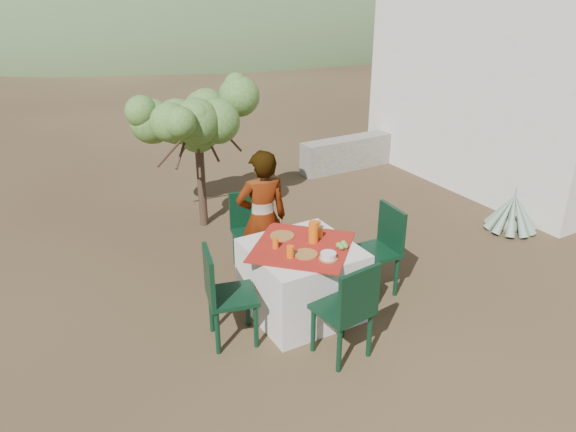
{
  "coord_description": "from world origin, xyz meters",
  "views": [
    {
      "loc": [
        -2.42,
        -4.29,
        3.33
      ],
      "look_at": [
        0.23,
        0.35,
        0.92
      ],
      "focal_mm": 35.0,
      "sensor_mm": 36.0,
      "label": 1
    }
  ],
  "objects_px": {
    "chair_left": "(223,292)",
    "agave": "(512,213)",
    "chair_far": "(250,227)",
    "person": "(262,219)",
    "juice_pitcher": "(313,232)",
    "chair_right": "(381,246)",
    "shrub_tree": "(200,125)",
    "chair_near": "(349,308)",
    "table": "(302,279)",
    "guesthouse": "(528,85)"
  },
  "relations": [
    {
      "from": "guesthouse",
      "to": "juice_pitcher",
      "type": "distance_m",
      "value": 5.64
    },
    {
      "from": "agave",
      "to": "chair_far",
      "type": "bearing_deg",
      "value": 165.89
    },
    {
      "from": "chair_near",
      "to": "chair_right",
      "type": "relative_size",
      "value": 1.0
    },
    {
      "from": "person",
      "to": "table",
      "type": "bearing_deg",
      "value": 106.56
    },
    {
      "from": "shrub_tree",
      "to": "guesthouse",
      "type": "relative_size",
      "value": 0.42
    },
    {
      "from": "chair_far",
      "to": "chair_near",
      "type": "bearing_deg",
      "value": -78.95
    },
    {
      "from": "juice_pitcher",
      "to": "person",
      "type": "bearing_deg",
      "value": 106.58
    },
    {
      "from": "agave",
      "to": "juice_pitcher",
      "type": "relative_size",
      "value": 3.34
    },
    {
      "from": "person",
      "to": "chair_left",
      "type": "bearing_deg",
      "value": 55.14
    },
    {
      "from": "chair_near",
      "to": "guesthouse",
      "type": "relative_size",
      "value": 0.23
    },
    {
      "from": "table",
      "to": "chair_left",
      "type": "xyz_separation_m",
      "value": [
        -0.89,
        -0.06,
        0.16
      ]
    },
    {
      "from": "chair_far",
      "to": "person",
      "type": "xyz_separation_m",
      "value": [
        -0.04,
        -0.41,
        0.28
      ]
    },
    {
      "from": "chair_far",
      "to": "agave",
      "type": "relative_size",
      "value": 1.22
    },
    {
      "from": "table",
      "to": "agave",
      "type": "height_order",
      "value": "table"
    },
    {
      "from": "table",
      "to": "chair_far",
      "type": "distance_m",
      "value": 1.15
    },
    {
      "from": "chair_right",
      "to": "chair_far",
      "type": "bearing_deg",
      "value": -135.97
    },
    {
      "from": "chair_right",
      "to": "chair_left",
      "type": "bearing_deg",
      "value": -85.16
    },
    {
      "from": "chair_far",
      "to": "chair_left",
      "type": "distance_m",
      "value": 1.49
    },
    {
      "from": "chair_far",
      "to": "person",
      "type": "bearing_deg",
      "value": -84.78
    },
    {
      "from": "chair_far",
      "to": "chair_right",
      "type": "bearing_deg",
      "value": -39.18
    },
    {
      "from": "shrub_tree",
      "to": "chair_near",
      "type": "bearing_deg",
      "value": -90.19
    },
    {
      "from": "chair_left",
      "to": "person",
      "type": "distance_m",
      "value": 1.17
    },
    {
      "from": "agave",
      "to": "guesthouse",
      "type": "distance_m",
      "value": 2.82
    },
    {
      "from": "chair_near",
      "to": "person",
      "type": "height_order",
      "value": "person"
    },
    {
      "from": "person",
      "to": "juice_pitcher",
      "type": "height_order",
      "value": "person"
    },
    {
      "from": "chair_near",
      "to": "person",
      "type": "relative_size",
      "value": 0.62
    },
    {
      "from": "chair_left",
      "to": "shrub_tree",
      "type": "xyz_separation_m",
      "value": [
        0.87,
        2.63,
        0.85
      ]
    },
    {
      "from": "juice_pitcher",
      "to": "shrub_tree",
      "type": "bearing_deg",
      "value": 93.74
    },
    {
      "from": "person",
      "to": "juice_pitcher",
      "type": "relative_size",
      "value": 7.01
    },
    {
      "from": "person",
      "to": "shrub_tree",
      "type": "height_order",
      "value": "shrub_tree"
    },
    {
      "from": "table",
      "to": "chair_near",
      "type": "bearing_deg",
      "value": -92.24
    },
    {
      "from": "chair_far",
      "to": "chair_near",
      "type": "distance_m",
      "value": 2.01
    },
    {
      "from": "chair_far",
      "to": "guesthouse",
      "type": "distance_m",
      "value": 5.6
    },
    {
      "from": "table",
      "to": "chair_right",
      "type": "relative_size",
      "value": 1.33
    },
    {
      "from": "chair_right",
      "to": "shrub_tree",
      "type": "xyz_separation_m",
      "value": [
        -0.99,
        2.62,
        0.85
      ]
    },
    {
      "from": "table",
      "to": "person",
      "type": "height_order",
      "value": "person"
    },
    {
      "from": "chair_far",
      "to": "chair_left",
      "type": "xyz_separation_m",
      "value": [
        -0.87,
        -1.21,
        0.03
      ]
    },
    {
      "from": "table",
      "to": "chair_near",
      "type": "distance_m",
      "value": 0.88
    },
    {
      "from": "table",
      "to": "shrub_tree",
      "type": "bearing_deg",
      "value": 90.5
    },
    {
      "from": "table",
      "to": "juice_pitcher",
      "type": "xyz_separation_m",
      "value": [
        0.14,
        0.02,
        0.49
      ]
    },
    {
      "from": "chair_left",
      "to": "chair_near",
      "type": "bearing_deg",
      "value": -119.19
    },
    {
      "from": "chair_right",
      "to": "shrub_tree",
      "type": "relative_size",
      "value": 0.56
    },
    {
      "from": "chair_right",
      "to": "person",
      "type": "height_order",
      "value": "person"
    },
    {
      "from": "chair_right",
      "to": "shrub_tree",
      "type": "height_order",
      "value": "shrub_tree"
    },
    {
      "from": "chair_left",
      "to": "juice_pitcher",
      "type": "bearing_deg",
      "value": -71.64
    },
    {
      "from": "chair_right",
      "to": "agave",
      "type": "distance_m",
      "value": 2.55
    },
    {
      "from": "table",
      "to": "chair_left",
      "type": "relative_size",
      "value": 1.34
    },
    {
      "from": "guesthouse",
      "to": "juice_pitcher",
      "type": "relative_size",
      "value": 18.79
    },
    {
      "from": "chair_far",
      "to": "chair_left",
      "type": "relative_size",
      "value": 0.94
    },
    {
      "from": "chair_left",
      "to": "agave",
      "type": "relative_size",
      "value": 1.3
    }
  ]
}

